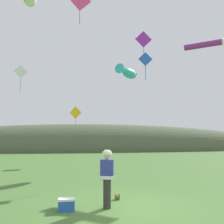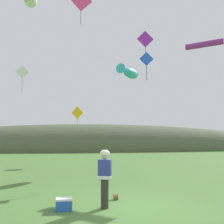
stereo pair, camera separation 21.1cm
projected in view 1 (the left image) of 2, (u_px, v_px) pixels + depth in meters
name	position (u px, v px, depth m)	size (l,w,h in m)	color
ground_plane	(129.00, 207.00, 7.79)	(120.00, 120.00, 0.00)	#477033
distant_hill_ridge	(89.00, 150.00, 35.98)	(61.80, 10.28, 7.55)	#4C563D
festival_attendant	(107.00, 177.00, 7.73)	(0.47, 0.36, 1.77)	#332D28
kite_spool	(117.00, 197.00, 8.68)	(0.15, 0.21, 0.21)	olive
picnic_cooler	(66.00, 204.00, 7.44)	(0.50, 0.34, 0.36)	blue
kite_fish_windsock	(128.00, 73.00, 17.80)	(2.08, 2.49, 0.79)	#33B2CC
kite_tube_streamer	(204.00, 45.00, 15.32)	(2.07, 1.65, 0.44)	#8C268C
kite_diamond_white	(21.00, 72.00, 16.04)	(0.82, 0.34, 1.77)	white
kite_diamond_pink	(80.00, 0.00, 16.44)	(1.51, 0.32, 2.44)	#E53F8C
kite_diamond_gold	(76.00, 113.00, 20.11)	(0.96, 0.48, 1.96)	yellow
kite_diamond_blue	(145.00, 60.00, 15.63)	(0.90, 0.11, 1.80)	blue
kite_diamond_violet	(143.00, 39.00, 20.86)	(1.43, 0.05, 2.33)	purple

